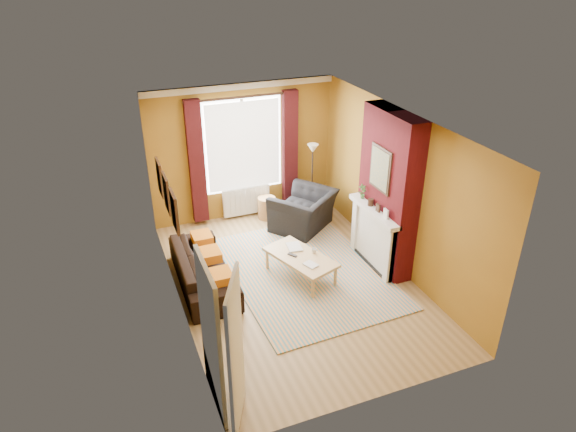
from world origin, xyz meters
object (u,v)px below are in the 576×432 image
at_px(armchair, 303,211).
at_px(wicker_stool, 267,208).
at_px(sofa, 203,268).
at_px(floor_lamp, 313,160).
at_px(coffee_table, 300,258).

relative_size(armchair, wicker_stool, 2.55).
xyz_separation_m(sofa, floor_lamp, (2.74, 1.72, 0.93)).
distance_m(sofa, coffee_table, 1.64).
xyz_separation_m(armchair, wicker_stool, (-0.54, 0.69, -0.15)).
bearing_deg(armchair, sofa, -10.28).
bearing_deg(wicker_stool, sofa, -133.44).
distance_m(sofa, armchair, 2.62).
bearing_deg(sofa, wicker_stool, -42.55).
distance_m(wicker_stool, floor_lamp, 1.39).
height_order(sofa, wicker_stool, sofa).
xyz_separation_m(armchair, coffee_table, (-0.74, -1.62, 0.00)).
relative_size(armchair, floor_lamp, 0.76).
height_order(sofa, armchair, armchair).
relative_size(sofa, wicker_stool, 4.50).
bearing_deg(floor_lamp, wicker_stool, 169.98).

